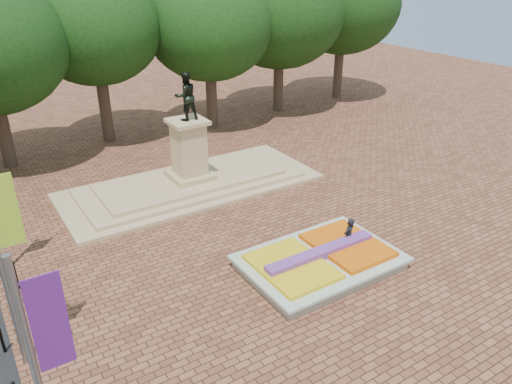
{
  "coord_description": "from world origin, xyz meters",
  "views": [
    {
      "loc": [
        -10.47,
        -15.07,
        11.78
      ],
      "look_at": [
        0.25,
        1.71,
        2.2
      ],
      "focal_mm": 35.0,
      "sensor_mm": 36.0,
      "label": 1
    }
  ],
  "objects": [
    {
      "name": "tree_row_back",
      "position": [
        2.33,
        18.0,
        6.67
      ],
      "size": [
        44.8,
        8.8,
        10.43
      ],
      "color": "#37261E",
      "rests_on": "ground"
    },
    {
      "name": "flower_bed",
      "position": [
        1.03,
        -2.0,
        0.38
      ],
      "size": [
        6.3,
        4.3,
        0.91
      ],
      "color": "gray",
      "rests_on": "ground"
    },
    {
      "name": "ground",
      "position": [
        0.0,
        0.0,
        0.0
      ],
      "size": [
        90.0,
        90.0,
        0.0
      ],
      "primitive_type": "plane",
      "color": "brown",
      "rests_on": "ground"
    },
    {
      "name": "monument",
      "position": [
        0.0,
        8.0,
        0.88
      ],
      "size": [
        14.0,
        6.0,
        6.4
      ],
      "color": "tan",
      "rests_on": "ground"
    },
    {
      "name": "banner_poles",
      "position": [
        -10.08,
        -1.31,
        3.88
      ],
      "size": [
        0.88,
        11.17,
        7.0
      ],
      "color": "slate",
      "rests_on": "ground"
    },
    {
      "name": "pedestrian",
      "position": [
        2.75,
        -1.73,
        0.84
      ],
      "size": [
        0.71,
        0.58,
        1.68
      ],
      "primitive_type": "imported",
      "rotation": [
        0.0,
        0.0,
        3.46
      ],
      "color": "black",
      "rests_on": "ground"
    },
    {
      "name": "bollard_row",
      "position": [
        -10.7,
        -1.5,
        0.53
      ],
      "size": [
        0.12,
        13.12,
        0.98
      ],
      "color": "black",
      "rests_on": "ground"
    }
  ]
}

